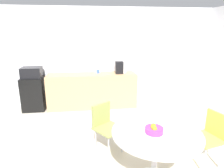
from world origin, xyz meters
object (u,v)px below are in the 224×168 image
object	(u,v)px
chair_olive	(105,122)
fruit_bowl	(154,129)
mini_fridge	(34,93)
mug_white	(124,71)
microwave	(32,72)
round_table	(156,140)
chair_yellow	(211,132)
coffee_maker	(119,67)
mug_green	(98,71)

from	to	relation	value
chair_olive	fruit_bowl	bearing A→B (deg)	-55.97
mini_fridge	mug_white	xyz separation A→B (m)	(2.35, -0.02, 0.52)
microwave	round_table	bearing A→B (deg)	-51.70
chair_yellow	chair_olive	xyz separation A→B (m)	(-1.56, 0.55, 0.00)
chair_olive	coffee_maker	size ratio (longest dim) A/B	2.59
mini_fridge	coffee_maker	world-z (taller)	coffee_maker
round_table	mug_green	world-z (taller)	mug_green
coffee_maker	mini_fridge	bearing A→B (deg)	180.00
round_table	chair_olive	bearing A→B (deg)	126.89
chair_yellow	mini_fridge	bearing A→B (deg)	141.07
mug_green	chair_olive	bearing A→B (deg)	-90.55
chair_olive	mini_fridge	bearing A→B (deg)	128.83
mug_white	mug_green	bearing A→B (deg)	172.70
mini_fridge	coffee_maker	bearing A→B (deg)	0.00
coffee_maker	fruit_bowl	bearing A→B (deg)	-90.37
mini_fridge	mug_white	size ratio (longest dim) A/B	6.63
chair_yellow	mug_green	world-z (taller)	mug_green
mini_fridge	mug_green	size ratio (longest dim) A/B	6.63
microwave	round_table	size ratio (longest dim) A/B	0.41
mug_white	round_table	bearing A→B (deg)	-92.12
chair_olive	mug_white	world-z (taller)	mug_white
microwave	mug_white	xyz separation A→B (m)	(2.35, -0.02, -0.04)
chair_yellow	mug_green	distance (m)	3.11
round_table	coffee_maker	size ratio (longest dim) A/B	3.62
fruit_bowl	coffee_maker	bearing A→B (deg)	89.63
round_table	mug_green	distance (m)	3.00
mug_white	mini_fridge	bearing A→B (deg)	179.62
round_table	coffee_maker	bearing A→B (deg)	90.51
microwave	chair_yellow	world-z (taller)	microwave
microwave	mug_green	size ratio (longest dim) A/B	3.72
mini_fridge	chair_yellow	xyz separation A→B (m)	(3.21, -2.60, 0.09)
mini_fridge	chair_olive	xyz separation A→B (m)	(1.65, -2.05, 0.09)
chair_olive	mug_white	bearing A→B (deg)	70.92
chair_yellow	fruit_bowl	distance (m)	1.08
microwave	chair_yellow	distance (m)	4.16
mini_fridge	mug_white	distance (m)	2.41
microwave	mug_white	size ratio (longest dim) A/B	3.72
microwave	round_table	world-z (taller)	microwave
mug_white	coffee_maker	distance (m)	0.17
mini_fridge	microwave	world-z (taller)	microwave
mug_green	coffee_maker	xyz separation A→B (m)	(0.55, -0.07, 0.11)
mini_fridge	coffee_maker	xyz separation A→B (m)	(2.22, 0.00, 0.63)
round_table	chair_olive	distance (m)	1.00
microwave	chair_olive	distance (m)	2.67
chair_olive	coffee_maker	world-z (taller)	coffee_maker
mug_green	mug_white	bearing A→B (deg)	-7.30
microwave	mug_green	world-z (taller)	microwave
fruit_bowl	coffee_maker	world-z (taller)	coffee_maker
fruit_bowl	mug_green	bearing A→B (deg)	100.29
round_table	fruit_bowl	size ratio (longest dim) A/B	4.95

